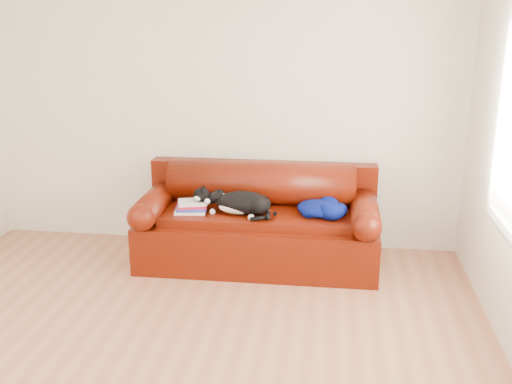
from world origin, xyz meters
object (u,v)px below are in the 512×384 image
sofa_base (258,238)px  book_stack (192,207)px  blanket (321,208)px  cat (242,203)px

sofa_base → book_stack: 0.66m
sofa_base → blanket: 0.64m
book_stack → blanket: bearing=3.6°
sofa_base → blanket: (0.55, -0.05, 0.33)m
sofa_base → book_stack: size_ratio=7.22×
cat → blanket: 0.68m
cat → blanket: size_ratio=1.29×
book_stack → cat: 0.45m
sofa_base → blanket: blanket is taller
sofa_base → cat: 0.40m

